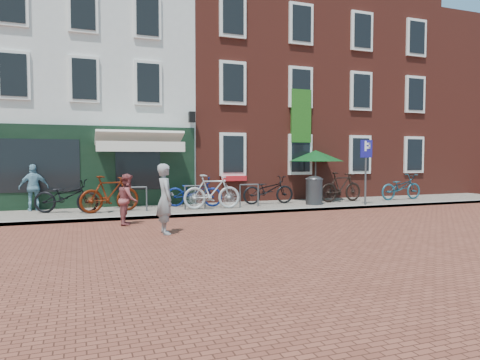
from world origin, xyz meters
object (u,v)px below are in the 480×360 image
object	(u,v)px
parking_sign	(366,160)
parasol	(316,154)
cafe_person	(34,188)
litter_bin	(314,189)
bicycle_2	(194,192)
bicycle_4	(268,190)
bicycle_1	(110,194)
woman	(165,199)
bicycle_3	(212,192)
bicycle_5	(341,187)
bicycle_6	(401,187)
bicycle_0	(66,196)
boy	(128,199)

from	to	relation	value
parking_sign	parasol	world-z (taller)	parking_sign
cafe_person	litter_bin	bearing A→B (deg)	163.67
bicycle_2	bicycle_4	distance (m)	2.89
bicycle_1	bicycle_4	world-z (taller)	bicycle_1
woman	bicycle_1	xyz separation A→B (m)	(-1.04, 4.06, -0.17)
bicycle_3	bicycle_2	bearing A→B (deg)	28.55
bicycle_5	bicycle_6	xyz separation A→B (m)	(2.86, -0.12, -0.06)
bicycle_1	litter_bin	bearing A→B (deg)	-109.31
bicycle_2	bicycle_4	xyz separation A→B (m)	(2.88, -0.12, 0.00)
litter_bin	parasol	distance (m)	2.06
woman	bicycle_3	world-z (taller)	woman
parasol	cafe_person	bearing A→B (deg)	178.94
litter_bin	bicycle_4	world-z (taller)	litter_bin
woman	bicycle_0	bearing A→B (deg)	25.50
bicycle_3	bicycle_4	size ratio (longest dim) A/B	0.97
parasol	bicycle_5	size ratio (longest dim) A/B	1.17
litter_bin	bicycle_3	bearing A→B (deg)	-179.60
litter_bin	parasol	world-z (taller)	parasol
bicycle_0	bicycle_2	size ratio (longest dim) A/B	1.00
cafe_person	bicycle_3	xyz separation A→B (m)	(5.71, -1.56, -0.18)
parking_sign	bicycle_3	size ratio (longest dim) A/B	1.23
parking_sign	bicycle_5	bearing A→B (deg)	100.29
bicycle_3	bicycle_5	world-z (taller)	same
parasol	woman	size ratio (longest dim) A/B	1.34
woman	boy	distance (m)	1.98
bicycle_3	bicycle_5	xyz separation A→B (m)	(5.51, 0.47, 0.00)
bicycle_3	bicycle_1	bearing A→B (deg)	89.46
bicycle_1	bicycle_6	distance (m)	11.73
bicycle_2	bicycle_4	size ratio (longest dim) A/B	1.00
cafe_person	bicycle_4	bearing A→B (deg)	167.27
bicycle_0	litter_bin	bearing A→B (deg)	-75.59
bicycle_0	bicycle_3	distance (m)	4.72
bicycle_0	bicycle_1	size ratio (longest dim) A/B	1.03
bicycle_3	bicycle_6	bearing A→B (deg)	-83.01
parasol	bicycle_2	bearing A→B (deg)	-175.14
woman	bicycle_0	size ratio (longest dim) A/B	0.85
bicycle_2	bicycle_4	world-z (taller)	same
litter_bin	bicycle_5	size ratio (longest dim) A/B	0.58
woman	bicycle_5	world-z (taller)	woman
boy	bicycle_2	size ratio (longest dim) A/B	0.70
cafe_person	bicycle_3	size ratio (longest dim) A/B	0.79
bicycle_2	cafe_person	bearing A→B (deg)	102.77
bicycle_3	parking_sign	bearing A→B (deg)	-93.27
bicycle_2	bicycle_3	xyz separation A→B (m)	(0.41, -0.92, 0.06)
cafe_person	bicycle_2	bearing A→B (deg)	165.68
cafe_person	bicycle_0	world-z (taller)	cafe_person
parking_sign	bicycle_6	distance (m)	3.08
bicycle_3	bicycle_4	xyz separation A→B (m)	(2.48, 0.79, -0.06)
bicycle_0	bicycle_6	bearing A→B (deg)	-72.95
parasol	boy	xyz separation A→B (m)	(-7.89, -3.28, -1.32)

